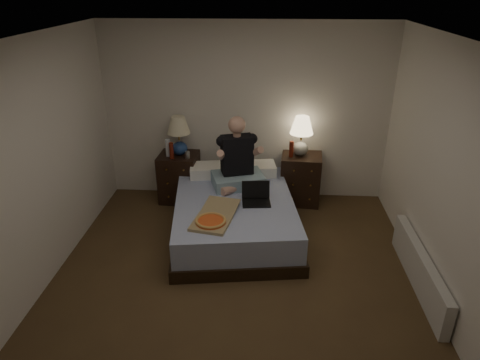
# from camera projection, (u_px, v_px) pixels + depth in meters

# --- Properties ---
(floor) EXTENTS (4.00, 4.50, 0.00)m
(floor) POSITION_uv_depth(u_px,v_px,m) (235.00, 289.00, 4.50)
(floor) COLOR brown
(floor) RESTS_ON ground
(ceiling) EXTENTS (4.00, 4.50, 0.00)m
(ceiling) POSITION_uv_depth(u_px,v_px,m) (233.00, 42.00, 3.44)
(ceiling) COLOR white
(ceiling) RESTS_ON ground
(wall_back) EXTENTS (4.00, 0.00, 2.50)m
(wall_back) POSITION_uv_depth(u_px,v_px,m) (246.00, 113.00, 6.00)
(wall_back) COLOR silver
(wall_back) RESTS_ON ground
(wall_left) EXTENTS (0.00, 4.50, 2.50)m
(wall_left) POSITION_uv_depth(u_px,v_px,m) (25.00, 177.00, 4.08)
(wall_left) COLOR silver
(wall_left) RESTS_ON ground
(wall_right) EXTENTS (0.00, 4.50, 2.50)m
(wall_right) POSITION_uv_depth(u_px,v_px,m) (455.00, 188.00, 3.86)
(wall_right) COLOR silver
(wall_right) RESTS_ON ground
(bed) EXTENTS (1.69, 2.10, 0.48)m
(bed) POSITION_uv_depth(u_px,v_px,m) (234.00, 216.00, 5.41)
(bed) COLOR #586DB0
(bed) RESTS_ON floor
(nightstand_left) EXTENTS (0.57, 0.51, 0.70)m
(nightstand_left) POSITION_uv_depth(u_px,v_px,m) (179.00, 177.00, 6.21)
(nightstand_left) COLOR black
(nightstand_left) RESTS_ON floor
(nightstand_right) EXTENTS (0.60, 0.55, 0.72)m
(nightstand_right) POSITION_uv_depth(u_px,v_px,m) (300.00, 178.00, 6.16)
(nightstand_right) COLOR black
(nightstand_right) RESTS_ON floor
(lamp_left) EXTENTS (0.39, 0.39, 0.56)m
(lamp_left) POSITION_uv_depth(u_px,v_px,m) (179.00, 136.00, 5.95)
(lamp_left) COLOR navy
(lamp_left) RESTS_ON nightstand_left
(lamp_right) EXTENTS (0.33, 0.33, 0.56)m
(lamp_right) POSITION_uv_depth(u_px,v_px,m) (301.00, 136.00, 5.88)
(lamp_right) COLOR gray
(lamp_right) RESTS_ON nightstand_right
(water_bottle) EXTENTS (0.07, 0.07, 0.25)m
(water_bottle) POSITION_uv_depth(u_px,v_px,m) (168.00, 148.00, 5.96)
(water_bottle) COLOR silver
(water_bottle) RESTS_ON nightstand_left
(soda_can) EXTENTS (0.07, 0.07, 0.10)m
(soda_can) POSITION_uv_depth(u_px,v_px,m) (187.00, 155.00, 5.92)
(soda_can) COLOR beige
(soda_can) RESTS_ON nightstand_left
(beer_bottle_left) EXTENTS (0.06, 0.06, 0.23)m
(beer_bottle_left) POSITION_uv_depth(u_px,v_px,m) (171.00, 151.00, 5.89)
(beer_bottle_left) COLOR #631B0E
(beer_bottle_left) RESTS_ON nightstand_left
(beer_bottle_right) EXTENTS (0.06, 0.06, 0.23)m
(beer_bottle_right) POSITION_uv_depth(u_px,v_px,m) (291.00, 149.00, 5.90)
(beer_bottle_right) COLOR #5A190C
(beer_bottle_right) RESTS_ON nightstand_right
(person) EXTENTS (0.78, 0.69, 0.93)m
(person) POSITION_uv_depth(u_px,v_px,m) (238.00, 153.00, 5.47)
(person) COLOR black
(person) RESTS_ON bed
(laptop) EXTENTS (0.37, 0.31, 0.24)m
(laptop) POSITION_uv_depth(u_px,v_px,m) (256.00, 195.00, 5.16)
(laptop) COLOR black
(laptop) RESTS_ON bed
(pizza_box) EXTENTS (0.54, 0.82, 0.08)m
(pizza_box) POSITION_uv_depth(u_px,v_px,m) (211.00, 222.00, 4.74)
(pizza_box) COLOR tan
(pizza_box) RESTS_ON bed
(radiator) EXTENTS (0.10, 1.60, 0.40)m
(radiator) POSITION_uv_depth(u_px,v_px,m) (419.00, 270.00, 4.48)
(radiator) COLOR silver
(radiator) RESTS_ON floor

